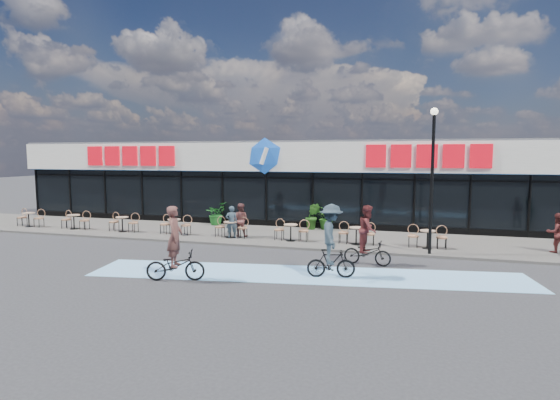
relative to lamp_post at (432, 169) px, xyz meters
name	(u,v)px	position (x,y,z in m)	size (l,w,h in m)	color
ground	(211,257)	(-7.99, -2.30, -3.33)	(120.00, 120.00, 0.00)	#28282B
sidewalk	(251,235)	(-7.99, 2.20, -3.28)	(44.00, 5.00, 0.10)	#524E48
bike_lane	(306,274)	(-3.99, -3.80, -3.33)	(14.00, 2.20, 0.01)	#77B3E1
building	(281,181)	(-7.99, 7.63, -1.00)	(30.60, 6.57, 4.75)	black
lamp_post	(432,169)	(0.00, 0.00, 0.00)	(0.28, 0.28, 5.48)	black
bistro_set_0	(30,218)	(-19.91, 1.07, -2.78)	(1.54, 0.62, 0.90)	tan
bistro_set_1	(75,220)	(-17.07, 1.07, -2.78)	(1.54, 0.62, 0.90)	tan
bistro_set_2	(123,222)	(-14.23, 1.07, -2.78)	(1.54, 0.62, 0.90)	tan
bistro_set_3	(175,225)	(-11.39, 1.07, -2.78)	(1.54, 0.62, 0.90)	tan
bistro_set_4	(231,227)	(-8.55, 1.07, -2.78)	(1.54, 0.62, 0.90)	tan
bistro_set_5	(291,230)	(-5.71, 1.07, -2.78)	(1.54, 0.62, 0.90)	tan
bistro_set_6	(356,233)	(-2.87, 1.07, -2.78)	(1.54, 0.62, 0.90)	tan
bistro_set_7	(427,237)	(-0.03, 1.07, -2.78)	(1.54, 0.62, 0.90)	tan
potted_plant_left	(216,213)	(-10.70, 4.23, -2.62)	(1.10, 0.95, 1.22)	#1A5B1D
potted_plant_mid	(313,216)	(-5.38, 4.18, -2.57)	(0.74, 0.59, 1.34)	#235017
potted_plant_right	(327,218)	(-4.69, 4.40, -2.64)	(1.07, 0.92, 1.18)	#2A601B
patron_left	(232,222)	(-8.46, 0.94, -2.50)	(0.53, 0.35, 1.46)	#2E3E48
patron_right	(240,220)	(-8.22, 1.41, -2.46)	(0.75, 0.58, 1.54)	brown
pedestrian_c	(557,233)	(4.71, 1.55, -2.47)	(0.75, 0.58, 1.54)	#471A19
cyclist_a	(331,242)	(-3.16, -3.92, -2.20)	(1.57, 1.33, 2.33)	black
cyclist_b	(368,241)	(-2.19, -1.98, -2.47)	(1.73, 0.89, 2.12)	black
cyclist_c	(175,255)	(-7.71, -5.52, -2.55)	(1.89, 1.12, 2.31)	black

